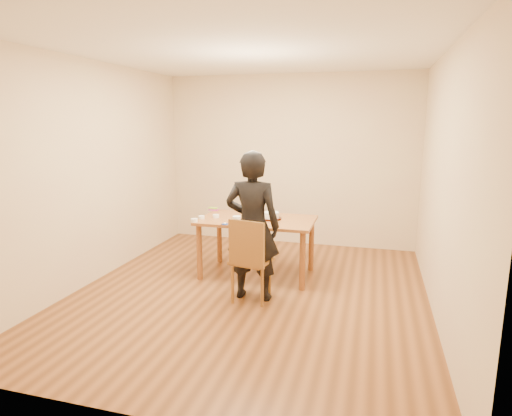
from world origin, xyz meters
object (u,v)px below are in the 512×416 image
(dining_table, at_px, (257,220))
(person, at_px, (253,226))
(dining_chair, at_px, (251,261))
(cake_plate, at_px, (271,218))
(cake, at_px, (271,215))

(dining_table, relative_size, person, 0.87)
(dining_chair, height_order, cake_plate, cake_plate)
(dining_chair, relative_size, person, 0.24)
(cake, bearing_deg, cake_plate, 180.00)
(person, bearing_deg, dining_table, -80.47)
(dining_table, distance_m, cake_plate, 0.19)
(dining_chair, relative_size, cake_plate, 1.54)
(dining_table, bearing_deg, cake, 9.63)
(dining_table, bearing_deg, dining_chair, -79.40)
(dining_chair, bearing_deg, dining_table, 113.46)
(dining_table, relative_size, cake, 7.40)
(dining_table, relative_size, cake_plate, 5.69)
(cake_plate, bearing_deg, person, -92.30)
(cake, relative_size, person, 0.12)
(cake_plate, relative_size, person, 0.15)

